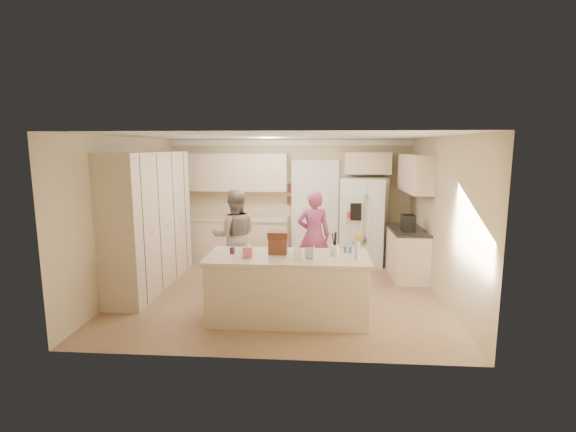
# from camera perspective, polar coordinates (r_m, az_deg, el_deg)

# --- Properties ---
(floor) EXTENTS (5.20, 4.60, 0.02)m
(floor) POSITION_cam_1_polar(r_m,az_deg,el_deg) (7.22, -1.01, -10.37)
(floor) COLOR #906953
(floor) RESTS_ON ground
(ceiling) EXTENTS (5.20, 4.60, 0.02)m
(ceiling) POSITION_cam_1_polar(r_m,az_deg,el_deg) (6.80, -1.07, 10.91)
(ceiling) COLOR white
(ceiling) RESTS_ON wall_back
(wall_back) EXTENTS (5.20, 0.02, 2.60)m
(wall_back) POSITION_cam_1_polar(r_m,az_deg,el_deg) (9.17, 0.25, 2.30)
(wall_back) COLOR beige
(wall_back) RESTS_ON ground
(wall_front) EXTENTS (5.20, 0.02, 2.60)m
(wall_front) POSITION_cam_1_polar(r_m,az_deg,el_deg) (4.64, -3.58, -4.70)
(wall_front) COLOR beige
(wall_front) RESTS_ON ground
(wall_left) EXTENTS (0.02, 4.60, 2.60)m
(wall_left) POSITION_cam_1_polar(r_m,az_deg,el_deg) (7.58, -21.10, 0.18)
(wall_left) COLOR beige
(wall_left) RESTS_ON ground
(wall_right) EXTENTS (0.02, 4.60, 2.60)m
(wall_right) POSITION_cam_1_polar(r_m,az_deg,el_deg) (7.15, 20.30, -0.29)
(wall_right) COLOR beige
(wall_right) RESTS_ON ground
(crown_back) EXTENTS (5.20, 0.08, 0.12)m
(crown_back) POSITION_cam_1_polar(r_m,az_deg,el_deg) (9.05, 0.23, 10.01)
(crown_back) COLOR white
(crown_back) RESTS_ON wall_back
(pantry_bank) EXTENTS (0.60, 2.60, 2.35)m
(pantry_bank) POSITION_cam_1_polar(r_m,az_deg,el_deg) (7.65, -18.32, -0.53)
(pantry_bank) COLOR beige
(pantry_bank) RESTS_ON floor
(back_base_cab) EXTENTS (2.20, 0.60, 0.88)m
(back_base_cab) POSITION_cam_1_polar(r_m,az_deg,el_deg) (9.16, -7.10, -3.24)
(back_base_cab) COLOR beige
(back_base_cab) RESTS_ON floor
(back_countertop) EXTENTS (2.24, 0.63, 0.04)m
(back_countertop) POSITION_cam_1_polar(r_m,az_deg,el_deg) (9.06, -7.17, -0.41)
(back_countertop) COLOR beige
(back_countertop) RESTS_ON back_base_cab
(back_upper_cab) EXTENTS (2.20, 0.35, 0.80)m
(back_upper_cab) POSITION_cam_1_polar(r_m,az_deg,el_deg) (9.08, -7.13, 5.96)
(back_upper_cab) COLOR beige
(back_upper_cab) RESTS_ON wall_back
(doorway_opening) EXTENTS (0.90, 0.06, 2.10)m
(doorway_opening) POSITION_cam_1_polar(r_m,az_deg,el_deg) (9.15, 3.67, 0.69)
(doorway_opening) COLOR black
(doorway_opening) RESTS_ON floor
(doorway_casing) EXTENTS (1.02, 0.03, 2.22)m
(doorway_casing) POSITION_cam_1_polar(r_m,az_deg,el_deg) (9.12, 3.67, 0.65)
(doorway_casing) COLOR white
(doorway_casing) RESTS_ON floor
(wall_frame_upper) EXTENTS (0.15, 0.02, 0.20)m
(wall_frame_upper) POSITION_cam_1_polar(r_m,az_deg,el_deg) (9.10, 0.36, 3.83)
(wall_frame_upper) COLOR brown
(wall_frame_upper) RESTS_ON wall_back
(wall_frame_lower) EXTENTS (0.15, 0.02, 0.20)m
(wall_frame_lower) POSITION_cam_1_polar(r_m,az_deg,el_deg) (9.13, 0.36, 2.14)
(wall_frame_lower) COLOR brown
(wall_frame_lower) RESTS_ON wall_back
(refrigerator) EXTENTS (1.06, 0.92, 1.80)m
(refrigerator) POSITION_cam_1_polar(r_m,az_deg,el_deg) (8.88, 10.42, -0.69)
(refrigerator) COLOR white
(refrigerator) RESTS_ON floor
(fridge_seam) EXTENTS (0.02, 0.02, 1.78)m
(fridge_seam) POSITION_cam_1_polar(r_m,az_deg,el_deg) (8.54, 10.67, -1.10)
(fridge_seam) COLOR gray
(fridge_seam) RESTS_ON refrigerator
(fridge_dispenser) EXTENTS (0.22, 0.03, 0.35)m
(fridge_dispenser) POSITION_cam_1_polar(r_m,az_deg,el_deg) (8.46, 9.25, 0.56)
(fridge_dispenser) COLOR black
(fridge_dispenser) RESTS_ON refrigerator
(fridge_handle_l) EXTENTS (0.02, 0.02, 0.85)m
(fridge_handle_l) POSITION_cam_1_polar(r_m,az_deg,el_deg) (8.49, 10.38, -0.12)
(fridge_handle_l) COLOR silver
(fridge_handle_l) RESTS_ON refrigerator
(fridge_handle_r) EXTENTS (0.02, 0.02, 0.85)m
(fridge_handle_r) POSITION_cam_1_polar(r_m,az_deg,el_deg) (8.50, 11.05, -0.13)
(fridge_handle_r) COLOR silver
(fridge_handle_r) RESTS_ON refrigerator
(over_fridge_cab) EXTENTS (0.95, 0.35, 0.45)m
(over_fridge_cab) POSITION_cam_1_polar(r_m,az_deg,el_deg) (8.96, 10.84, 7.11)
(over_fridge_cab) COLOR beige
(over_fridge_cab) RESTS_ON wall_back
(right_base_cab) EXTENTS (0.60, 1.20, 0.88)m
(right_base_cab) POSITION_cam_1_polar(r_m,az_deg,el_deg) (8.19, 15.93, -5.04)
(right_base_cab) COLOR beige
(right_base_cab) RESTS_ON floor
(right_countertop) EXTENTS (0.63, 1.24, 0.04)m
(right_countertop) POSITION_cam_1_polar(r_m,az_deg,el_deg) (8.09, 16.01, -1.88)
(right_countertop) COLOR #2D2B28
(right_countertop) RESTS_ON right_base_cab
(right_upper_cab) EXTENTS (0.35, 1.50, 0.70)m
(right_upper_cab) POSITION_cam_1_polar(r_m,az_deg,el_deg) (8.19, 16.98, 5.62)
(right_upper_cab) COLOR beige
(right_upper_cab) RESTS_ON wall_right
(coffee_maker) EXTENTS (0.22, 0.28, 0.30)m
(coffee_maker) POSITION_cam_1_polar(r_m,az_deg,el_deg) (7.86, 16.08, -0.94)
(coffee_maker) COLOR black
(coffee_maker) RESTS_ON right_countertop
(island_base) EXTENTS (2.20, 0.90, 0.88)m
(island_base) POSITION_cam_1_polar(r_m,az_deg,el_deg) (6.02, -0.03, -9.90)
(island_base) COLOR beige
(island_base) RESTS_ON floor
(island_top) EXTENTS (2.28, 0.96, 0.05)m
(island_top) POSITION_cam_1_polar(r_m,az_deg,el_deg) (5.88, -0.03, -5.67)
(island_top) COLOR beige
(island_top) RESTS_ON island_base
(utensil_crock) EXTENTS (0.13, 0.13, 0.15)m
(utensil_crock) POSITION_cam_1_polar(r_m,az_deg,el_deg) (5.90, 6.34, -4.69)
(utensil_crock) COLOR white
(utensil_crock) RESTS_ON island_top
(tissue_box) EXTENTS (0.13, 0.13, 0.14)m
(tissue_box) POSITION_cam_1_polar(r_m,az_deg,el_deg) (5.83, -5.53, -4.90)
(tissue_box) COLOR pink
(tissue_box) RESTS_ON island_top
(tissue_plume) EXTENTS (0.08, 0.08, 0.08)m
(tissue_plume) POSITION_cam_1_polar(r_m,az_deg,el_deg) (5.80, -5.54, -3.84)
(tissue_plume) COLOR white
(tissue_plume) RESTS_ON tissue_box
(dollhouse_body) EXTENTS (0.26, 0.18, 0.22)m
(dollhouse_body) POSITION_cam_1_polar(r_m,az_deg,el_deg) (5.96, -1.41, -4.14)
(dollhouse_body) COLOR brown
(dollhouse_body) RESTS_ON island_top
(dollhouse_roof) EXTENTS (0.28, 0.20, 0.10)m
(dollhouse_roof) POSITION_cam_1_polar(r_m,az_deg,el_deg) (5.92, -1.41, -2.63)
(dollhouse_roof) COLOR #592D1E
(dollhouse_roof) RESTS_ON dollhouse_body
(jam_jar) EXTENTS (0.07, 0.07, 0.09)m
(jam_jar) POSITION_cam_1_polar(r_m,az_deg,el_deg) (6.02, -7.64, -4.71)
(jam_jar) COLOR #59263F
(jam_jar) RESTS_ON island_top
(greeting_card_a) EXTENTS (0.12, 0.06, 0.16)m
(greeting_card_a) POSITION_cam_1_polar(r_m,az_deg,el_deg) (5.65, 1.34, -5.19)
(greeting_card_a) COLOR white
(greeting_card_a) RESTS_ON island_top
(greeting_card_b) EXTENTS (0.12, 0.05, 0.16)m
(greeting_card_b) POSITION_cam_1_polar(r_m,az_deg,el_deg) (5.70, 2.88, -5.09)
(greeting_card_b) COLOR silver
(greeting_card_b) RESTS_ON island_top
(water_bottle) EXTENTS (0.07, 0.07, 0.24)m
(water_bottle) POSITION_cam_1_polar(r_m,az_deg,el_deg) (5.71, 9.44, -4.75)
(water_bottle) COLOR silver
(water_bottle) RESTS_ON island_top
(shaker_salt) EXTENTS (0.05, 0.05, 0.09)m
(shaker_salt) POSITION_cam_1_polar(r_m,az_deg,el_deg) (6.08, 7.88, -4.59)
(shaker_salt) COLOR #3664A0
(shaker_salt) RESTS_ON island_top
(shaker_pepper) EXTENTS (0.05, 0.05, 0.09)m
(shaker_pepper) POSITION_cam_1_polar(r_m,az_deg,el_deg) (6.08, 8.54, -4.59)
(shaker_pepper) COLOR #3664A0
(shaker_pepper) RESTS_ON island_top
(teen_boy) EXTENTS (0.95, 0.81, 1.69)m
(teen_boy) POSITION_cam_1_polar(r_m,az_deg,el_deg) (7.61, -7.31, -2.70)
(teen_boy) COLOR gray
(teen_boy) RESTS_ON floor
(teen_girl) EXTENTS (0.61, 0.40, 1.66)m
(teen_girl) POSITION_cam_1_polar(r_m,az_deg,el_deg) (7.68, 3.52, -2.67)
(teen_girl) COLOR #A7417D
(teen_girl) RESTS_ON floor
(fridge_magnets) EXTENTS (0.76, 0.02, 1.44)m
(fridge_magnets) POSITION_cam_1_polar(r_m,az_deg,el_deg) (8.53, 10.68, -1.11)
(fridge_magnets) COLOR tan
(fridge_magnets) RESTS_ON refrigerator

